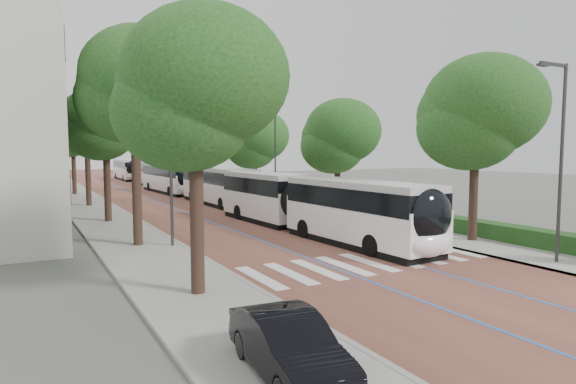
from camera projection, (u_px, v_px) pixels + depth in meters
name	position (u px, v px, depth m)	size (l,w,h in m)	color
ground	(380.00, 268.00, 19.11)	(160.00, 160.00, 0.00)	#51544C
road	(148.00, 192.00, 53.94)	(11.00, 140.00, 0.02)	brown
sidewalk_left	(75.00, 194.00, 50.30)	(4.00, 140.00, 0.12)	#9B9893
sidewalk_right	(211.00, 189.00, 57.56)	(4.00, 140.00, 0.12)	#9B9893
kerb_left	(94.00, 194.00, 51.22)	(0.20, 140.00, 0.14)	gray
kerb_right	(196.00, 189.00, 56.64)	(0.20, 140.00, 0.14)	gray
zebra_crossing	(368.00, 262.00, 20.08)	(10.55, 3.60, 0.01)	silver
lane_line_left	(133.00, 192.00, 53.16)	(0.12, 126.00, 0.01)	blue
lane_line_right	(162.00, 191.00, 54.71)	(0.12, 126.00, 0.01)	blue
hedge	(525.00, 236.00, 23.47)	(1.20, 14.00, 0.80)	#163D15
streetlight_near	(559.00, 147.00, 19.29)	(1.82, 0.20, 8.00)	#323234
streetlight_far	(273.00, 149.00, 41.05)	(1.82, 0.20, 8.00)	#323234
lamp_post_left	(171.00, 162.00, 22.77)	(0.14, 0.14, 8.00)	#323234
trees_left	(92.00, 125.00, 36.33)	(5.59, 60.17, 9.93)	black
trees_right	(284.00, 136.00, 41.50)	(6.00, 47.92, 8.88)	black
lead_bus	(314.00, 205.00, 26.83)	(3.33, 18.49, 3.20)	black
bus_queued_0	(220.00, 186.00, 40.88)	(2.59, 12.41, 3.20)	white
bus_queued_1	(171.00, 178.00, 52.32)	(3.11, 12.50, 3.20)	white
bus_queued_2	(150.00, 173.00, 64.93)	(3.30, 12.53, 3.20)	white
bus_queued_3	(128.00, 170.00, 75.55)	(2.82, 12.45, 3.20)	white
parked_car	(289.00, 346.00, 9.69)	(1.36, 3.91, 1.29)	black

